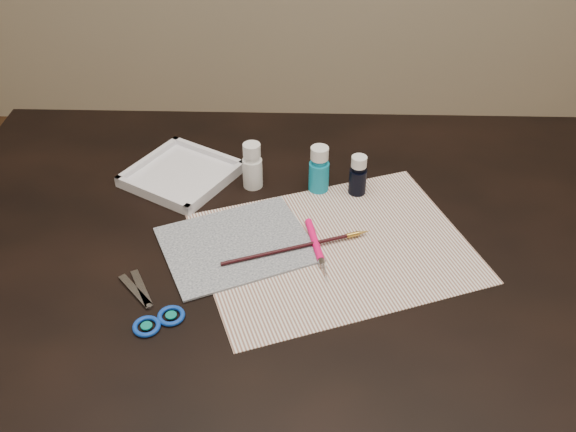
{
  "coord_description": "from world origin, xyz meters",
  "views": [
    {
      "loc": [
        0.03,
        -0.85,
        1.46
      ],
      "look_at": [
        0.0,
        0.0,
        0.8
      ],
      "focal_mm": 40.0,
      "sensor_mm": 36.0,
      "label": 1
    }
  ],
  "objects_px": {
    "canvas": "(237,244)",
    "scissors": "(142,302)",
    "paper": "(334,247)",
    "palette_tray": "(182,174)",
    "paint_bottle_cyan": "(319,169)",
    "paint_bottle_navy": "(358,175)",
    "paint_bottle_white": "(252,165)"
  },
  "relations": [
    {
      "from": "paper",
      "to": "paint_bottle_white",
      "type": "bearing_deg",
      "value": 130.14
    },
    {
      "from": "paint_bottle_white",
      "to": "paint_bottle_cyan",
      "type": "height_order",
      "value": "paint_bottle_cyan"
    },
    {
      "from": "canvas",
      "to": "palette_tray",
      "type": "relative_size",
      "value": 1.35
    },
    {
      "from": "paint_bottle_navy",
      "to": "scissors",
      "type": "distance_m",
      "value": 0.46
    },
    {
      "from": "palette_tray",
      "to": "paint_bottle_white",
      "type": "bearing_deg",
      "value": -8.2
    },
    {
      "from": "canvas",
      "to": "palette_tray",
      "type": "bearing_deg",
      "value": 122.24
    },
    {
      "from": "paper",
      "to": "paint_bottle_white",
      "type": "xyz_separation_m",
      "value": [
        -0.15,
        0.18,
        0.05
      ]
    },
    {
      "from": "paint_bottle_white",
      "to": "scissors",
      "type": "relative_size",
      "value": 0.57
    },
    {
      "from": "paint_bottle_navy",
      "to": "palette_tray",
      "type": "bearing_deg",
      "value": 173.49
    },
    {
      "from": "paper",
      "to": "paint_bottle_cyan",
      "type": "bearing_deg",
      "value": 98.69
    },
    {
      "from": "paint_bottle_navy",
      "to": "paint_bottle_cyan",
      "type": "bearing_deg",
      "value": 173.06
    },
    {
      "from": "canvas",
      "to": "scissors",
      "type": "relative_size",
      "value": 1.5
    },
    {
      "from": "paper",
      "to": "paint_bottle_navy",
      "type": "height_order",
      "value": "paint_bottle_navy"
    },
    {
      "from": "paint_bottle_cyan",
      "to": "scissors",
      "type": "height_order",
      "value": "paint_bottle_cyan"
    },
    {
      "from": "paper",
      "to": "canvas",
      "type": "xyz_separation_m",
      "value": [
        -0.17,
        -0.0,
        0.0
      ]
    },
    {
      "from": "paint_bottle_white",
      "to": "paint_bottle_navy",
      "type": "height_order",
      "value": "paint_bottle_white"
    },
    {
      "from": "paint_bottle_cyan",
      "to": "paint_bottle_navy",
      "type": "distance_m",
      "value": 0.07
    },
    {
      "from": "paper",
      "to": "canvas",
      "type": "relative_size",
      "value": 1.83
    },
    {
      "from": "paint_bottle_white",
      "to": "paint_bottle_cyan",
      "type": "xyz_separation_m",
      "value": [
        0.13,
        -0.01,
        0.0
      ]
    },
    {
      "from": "paper",
      "to": "palette_tray",
      "type": "xyz_separation_m",
      "value": [
        -0.29,
        0.2,
        0.01
      ]
    },
    {
      "from": "canvas",
      "to": "paint_bottle_navy",
      "type": "relative_size",
      "value": 3.02
    },
    {
      "from": "paper",
      "to": "paint_bottle_white",
      "type": "relative_size",
      "value": 4.82
    },
    {
      "from": "scissors",
      "to": "palette_tray",
      "type": "relative_size",
      "value": 0.9
    },
    {
      "from": "paint_bottle_cyan",
      "to": "scissors",
      "type": "bearing_deg",
      "value": -131.2
    },
    {
      "from": "canvas",
      "to": "scissors",
      "type": "xyz_separation_m",
      "value": [
        -0.13,
        -0.14,
        0.0
      ]
    },
    {
      "from": "canvas",
      "to": "paint_bottle_navy",
      "type": "distance_m",
      "value": 0.27
    },
    {
      "from": "scissors",
      "to": "palette_tray",
      "type": "distance_m",
      "value": 0.34
    },
    {
      "from": "paper",
      "to": "palette_tray",
      "type": "distance_m",
      "value": 0.36
    },
    {
      "from": "paint_bottle_navy",
      "to": "palette_tray",
      "type": "xyz_separation_m",
      "value": [
        -0.34,
        0.04,
        -0.03
      ]
    },
    {
      "from": "canvas",
      "to": "paint_bottle_navy",
      "type": "bearing_deg",
      "value": 37.22
    },
    {
      "from": "paint_bottle_navy",
      "to": "paint_bottle_white",
      "type": "bearing_deg",
      "value": 174.7
    },
    {
      "from": "canvas",
      "to": "palette_tray",
      "type": "xyz_separation_m",
      "value": [
        -0.13,
        0.2,
        0.01
      ]
    }
  ]
}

